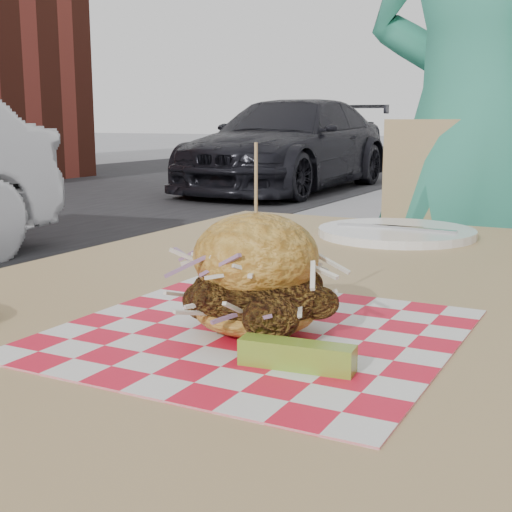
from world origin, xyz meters
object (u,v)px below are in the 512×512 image
at_px(patio_table, 297,345).
at_px(sandwich, 256,281).
at_px(diner, 471,127).
at_px(car_dark, 289,145).
at_px(patio_chair, 447,286).

height_order(patio_table, sandwich, sandwich).
relative_size(diner, car_dark, 0.44).
height_order(diner, patio_chair, diner).
distance_m(diner, car_dark, 7.89).
distance_m(diner, patio_table, 1.15).
bearing_deg(diner, car_dark, -39.16).
height_order(car_dark, patio_table, car_dark).
height_order(diner, sandwich, diner).
bearing_deg(patio_chair, car_dark, 107.18).
bearing_deg(diner, patio_chair, 113.75).
relative_size(patio_table, sandwich, 6.76).
distance_m(car_dark, patio_chair, 8.07).
bearing_deg(patio_chair, patio_table, -99.44).
xyz_separation_m(diner, car_dark, (-3.75, 6.94, -0.32)).
bearing_deg(car_dark, patio_table, -64.74).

